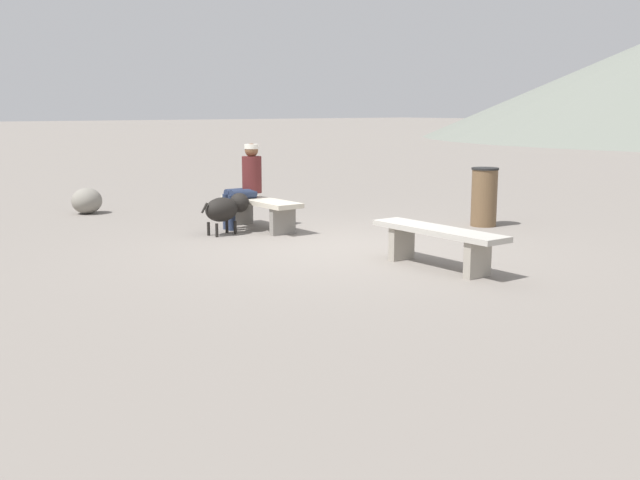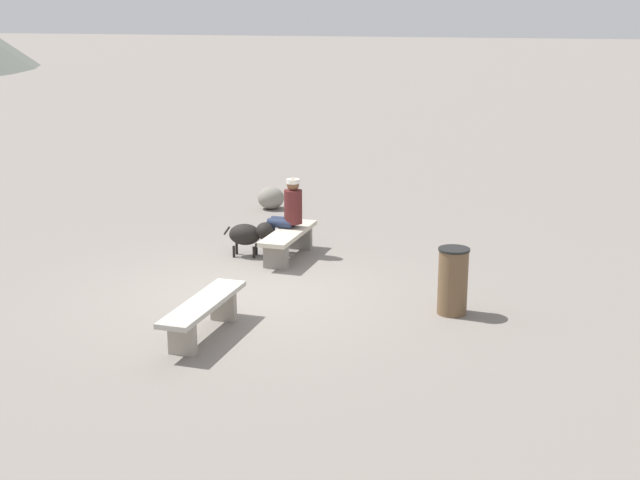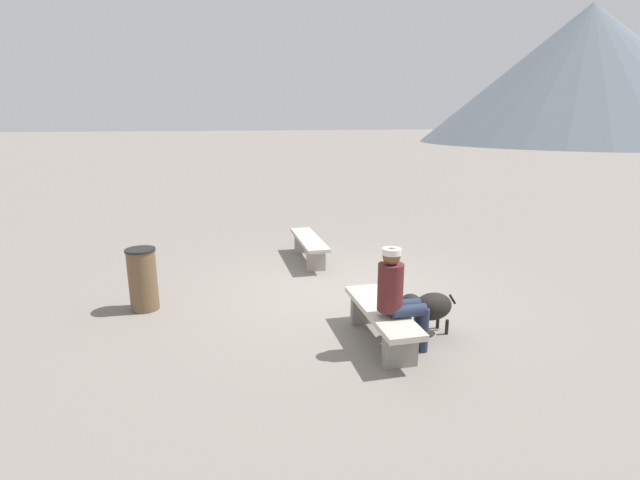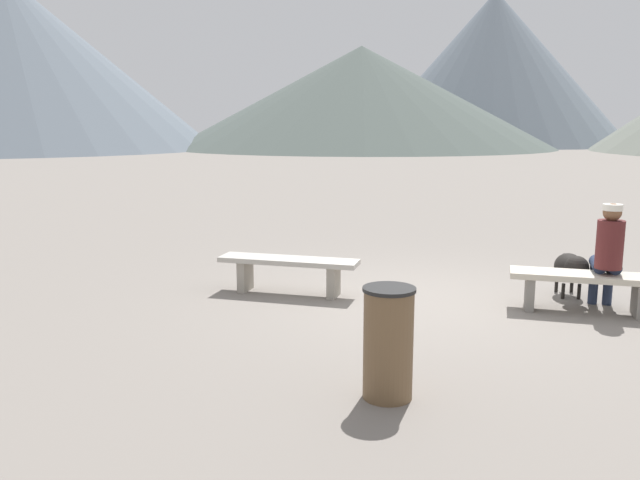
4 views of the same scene
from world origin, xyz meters
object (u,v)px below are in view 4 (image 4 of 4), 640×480
object	(u,v)px
bench_left	(288,267)
seated_person	(608,250)
dog	(571,268)
bench_right	(584,284)
trash_bin	(388,343)

from	to	relation	value
bench_left	seated_person	world-z (taller)	seated_person
bench_left	dog	xyz separation A→B (m)	(3.53, 0.68, 0.04)
bench_right	trash_bin	xyz separation A→B (m)	(-1.90, -2.93, 0.12)
bench_right	bench_left	bearing A→B (deg)	-177.66
seated_person	bench_left	bearing A→B (deg)	-175.88
dog	trash_bin	xyz separation A→B (m)	(-1.84, -3.57, 0.07)
bench_right	trash_bin	size ratio (longest dim) A/B	1.84
dog	trash_bin	world-z (taller)	trash_bin
seated_person	trash_bin	distance (m)	3.71
seated_person	trash_bin	world-z (taller)	seated_person
bench_right	seated_person	world-z (taller)	seated_person
bench_left	trash_bin	size ratio (longest dim) A/B	2.00
bench_left	trash_bin	bearing A→B (deg)	-57.90
trash_bin	seated_person	bearing A→B (deg)	54.59
bench_left	trash_bin	xyz separation A→B (m)	(1.69, -2.89, 0.11)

